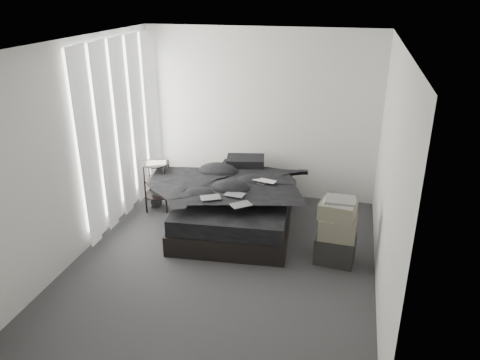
% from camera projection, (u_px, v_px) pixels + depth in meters
% --- Properties ---
extents(floor, '(3.60, 4.20, 0.01)m').
position_uv_depth(floor, '(225.00, 260.00, 5.77)').
color(floor, '#333336').
rests_on(floor, ground).
extents(ceiling, '(3.60, 4.20, 0.01)m').
position_uv_depth(ceiling, '(221.00, 42.00, 4.77)').
color(ceiling, white).
rests_on(ceiling, ground).
extents(wall_back, '(3.60, 0.01, 2.60)m').
position_uv_depth(wall_back, '(260.00, 115.00, 7.15)').
color(wall_back, silver).
rests_on(wall_back, ground).
extents(wall_front, '(3.60, 0.01, 2.60)m').
position_uv_depth(wall_front, '(144.00, 260.00, 3.39)').
color(wall_front, silver).
rests_on(wall_front, ground).
extents(wall_left, '(0.01, 4.20, 2.60)m').
position_uv_depth(wall_left, '(80.00, 149.00, 5.67)').
color(wall_left, silver).
rests_on(wall_left, ground).
extents(wall_right, '(0.01, 4.20, 2.60)m').
position_uv_depth(wall_right, '(389.00, 176.00, 4.87)').
color(wall_right, silver).
rests_on(wall_right, ground).
extents(window_left, '(0.02, 2.00, 2.30)m').
position_uv_depth(window_left, '(117.00, 125.00, 6.45)').
color(window_left, white).
rests_on(window_left, wall_left).
extents(curtain_left, '(0.06, 2.12, 2.48)m').
position_uv_depth(curtain_left, '(121.00, 130.00, 6.47)').
color(curtain_left, white).
rests_on(curtain_left, wall_left).
extents(bed, '(1.67, 2.11, 0.27)m').
position_uv_depth(bed, '(236.00, 216.00, 6.58)').
color(bed, black).
rests_on(bed, floor).
extents(mattress, '(1.61, 2.05, 0.21)m').
position_uv_depth(mattress, '(236.00, 200.00, 6.49)').
color(mattress, black).
rests_on(mattress, bed).
extents(duvet, '(1.61, 1.82, 0.23)m').
position_uv_depth(duvet, '(235.00, 187.00, 6.36)').
color(duvet, black).
rests_on(duvet, mattress).
extents(pillow_lower, '(0.63, 0.45, 0.14)m').
position_uv_depth(pillow_lower, '(241.00, 169.00, 7.13)').
color(pillow_lower, black).
rests_on(pillow_lower, mattress).
extents(pillow_upper, '(0.62, 0.48, 0.13)m').
position_uv_depth(pillow_upper, '(246.00, 161.00, 7.06)').
color(pillow_upper, black).
rests_on(pillow_upper, pillow_lower).
extents(laptop, '(0.36, 0.27, 0.03)m').
position_uv_depth(laptop, '(263.00, 177.00, 6.34)').
color(laptop, silver).
rests_on(laptop, duvet).
extents(comic_a, '(0.30, 0.26, 0.01)m').
position_uv_depth(comic_a, '(210.00, 192.00, 5.91)').
color(comic_a, black).
rests_on(comic_a, duvet).
extents(comic_b, '(0.27, 0.19, 0.01)m').
position_uv_depth(comic_b, '(235.00, 189.00, 6.00)').
color(comic_b, black).
rests_on(comic_b, duvet).
extents(comic_c, '(0.30, 0.29, 0.01)m').
position_uv_depth(comic_c, '(241.00, 198.00, 5.71)').
color(comic_c, black).
rests_on(comic_c, duvet).
extents(side_stand, '(0.46, 0.46, 0.73)m').
position_uv_depth(side_stand, '(158.00, 186.00, 6.97)').
color(side_stand, black).
rests_on(side_stand, floor).
extents(papers, '(0.34, 0.29, 0.01)m').
position_uv_depth(papers, '(156.00, 163.00, 6.82)').
color(papers, white).
rests_on(papers, side_stand).
extents(floor_books, '(0.17, 0.21, 0.13)m').
position_uv_depth(floor_books, '(157.00, 201.00, 7.19)').
color(floor_books, black).
rests_on(floor_books, floor).
extents(box_lower, '(0.50, 0.41, 0.34)m').
position_uv_depth(box_lower, '(335.00, 249.00, 5.70)').
color(box_lower, black).
rests_on(box_lower, floor).
extents(box_mid, '(0.45, 0.36, 0.26)m').
position_uv_depth(box_mid, '(338.00, 227.00, 5.57)').
color(box_mid, '#625E4D').
rests_on(box_mid, box_lower).
extents(box_upper, '(0.46, 0.40, 0.18)m').
position_uv_depth(box_upper, '(338.00, 210.00, 5.50)').
color(box_upper, '#625E4D').
rests_on(box_upper, box_mid).
extents(art_book_white, '(0.38, 0.32, 0.04)m').
position_uv_depth(art_book_white, '(339.00, 202.00, 5.45)').
color(art_book_white, silver).
rests_on(art_book_white, box_upper).
extents(art_book_snake, '(0.34, 0.27, 0.03)m').
position_uv_depth(art_book_snake, '(340.00, 200.00, 5.43)').
color(art_book_snake, silver).
rests_on(art_book_snake, art_book_white).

